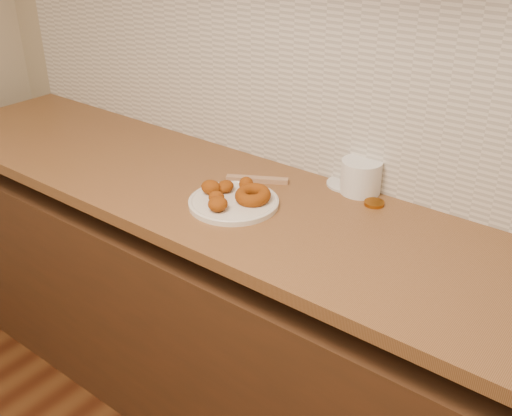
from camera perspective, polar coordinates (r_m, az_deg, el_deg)
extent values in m
cube|color=tan|center=(1.72, 16.88, 14.08)|extent=(4.00, 0.02, 2.70)
cube|color=#4A2916|center=(1.94, 9.16, -16.35)|extent=(3.60, 0.60, 0.77)
cube|color=brown|center=(1.97, -6.35, 2.22)|extent=(2.30, 0.62, 0.04)
cube|color=beige|center=(1.75, 16.05, 9.28)|extent=(3.60, 0.02, 0.60)
cylinder|color=silver|center=(1.79, -2.14, 0.53)|extent=(0.27, 0.27, 0.02)
torus|color=#7D3B00|center=(1.77, -0.32, 1.26)|extent=(0.12, 0.12, 0.05)
ellipsoid|color=#7D3B00|center=(1.83, -2.93, 2.08)|extent=(0.07, 0.07, 0.03)
ellipsoid|color=#7D3B00|center=(1.81, -4.33, 1.98)|extent=(0.07, 0.06, 0.04)
ellipsoid|color=#7D3B00|center=(1.76, -3.79, 1.02)|extent=(0.06, 0.06, 0.04)
ellipsoid|color=#7D3B00|center=(1.72, -3.65, 0.39)|extent=(0.08, 0.08, 0.04)
ellipsoid|color=#7D3B00|center=(1.83, -0.94, 2.29)|extent=(0.07, 0.07, 0.04)
cylinder|color=white|center=(1.87, 9.97, 2.97)|extent=(0.16, 0.16, 0.10)
cylinder|color=silver|center=(1.93, 8.62, 2.29)|extent=(0.14, 0.14, 0.01)
cylinder|color=#A35F16|center=(1.82, 11.19, 0.45)|extent=(0.07, 0.07, 0.01)
cube|color=#A37956|center=(1.93, 0.11, 2.74)|extent=(0.19, 0.12, 0.02)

